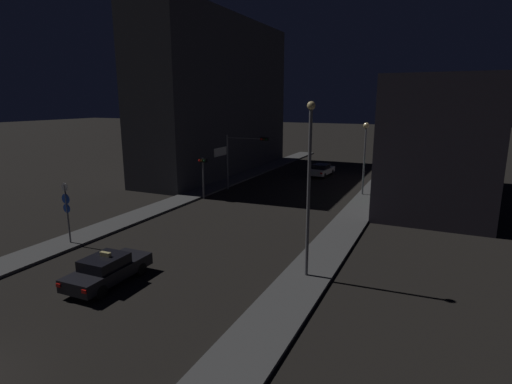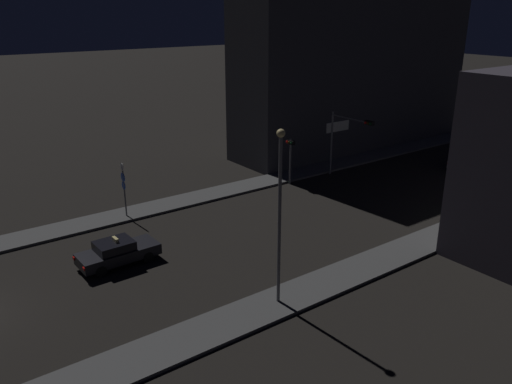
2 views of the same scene
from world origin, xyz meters
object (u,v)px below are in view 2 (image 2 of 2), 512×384
Objects in this scene: taxi at (118,252)px; street_lamp_near_block at (280,205)px; traffic_light_overhead at (347,133)px; street_lamp_far_block at (495,145)px; far_car at (472,162)px; traffic_light_left_kerb at (290,152)px; sign_pole_left at (124,185)px.

taxi is 0.53× the size of street_lamp_near_block.
taxi is 0.84× the size of traffic_light_overhead.
traffic_light_overhead is 0.64× the size of street_lamp_near_block.
taxi is 0.69× the size of street_lamp_far_block.
taxi is at bearing -108.09° from street_lamp_far_block.
far_car is (1.53, 31.89, -0.00)m from taxi.
far_car is 0.54× the size of street_lamp_near_block.
traffic_light_left_kerb reaches higher than far_car.
street_lamp_near_block reaches higher than traffic_light_overhead.
street_lamp_near_block is 19.07m from street_lamp_far_block.
sign_pole_left is at bearing -104.74° from far_car.
taxi is at bearing -26.71° from sign_pole_left.
street_lamp_near_block reaches higher than traffic_light_left_kerb.
street_lamp_far_block is at bearing 56.22° from sign_pole_left.
sign_pole_left is (-6.06, 3.05, 1.64)m from taxi.
taxi is at bearing -73.25° from traffic_light_left_kerb.
street_lamp_near_block is at bearing 28.55° from taxi.
traffic_light_left_kerb is 0.44× the size of street_lamp_near_block.
far_car is 11.08m from street_lamp_far_block.
street_lamp_far_block is (12.71, 7.10, 2.13)m from traffic_light_left_kerb.
taxi is 17.40m from traffic_light_left_kerb.
traffic_light_overhead is at bearing 98.92° from taxi.
traffic_light_left_kerb is 18.15m from street_lamp_near_block.
traffic_light_left_kerb reaches higher than taxi.
traffic_light_overhead is 18.28m from sign_pole_left.
far_car is 0.85× the size of traffic_light_overhead.
taxi is 0.98× the size of far_car.
traffic_light_overhead is at bearing -166.73° from street_lamp_far_block.
street_lamp_near_block reaches higher than taxi.
far_car is 1.22× the size of traffic_light_left_kerb.
sign_pole_left reaches higher than taxi.
sign_pole_left is 14.85m from street_lamp_near_block.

